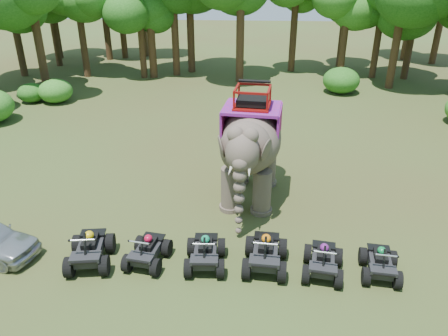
{
  "coord_description": "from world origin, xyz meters",
  "views": [
    {
      "loc": [
        0.9,
        -13.08,
        8.94
      ],
      "look_at": [
        0.0,
        1.2,
        1.9
      ],
      "focal_mm": 35.0,
      "sensor_mm": 36.0,
      "label": 1
    }
  ],
  "objects_px": {
    "atv_0": "(89,246)",
    "atv_2": "(205,249)",
    "atv_1": "(147,247)",
    "atv_5": "(381,260)",
    "atv_3": "(266,249)",
    "elephant": "(251,144)",
    "atv_4": "(323,257)"
  },
  "relations": [
    {
      "from": "atv_0",
      "to": "atv_2",
      "type": "height_order",
      "value": "atv_0"
    },
    {
      "from": "atv_0",
      "to": "atv_1",
      "type": "relative_size",
      "value": 1.14
    },
    {
      "from": "atv_5",
      "to": "atv_3",
      "type": "bearing_deg",
      "value": -175.74
    },
    {
      "from": "elephant",
      "to": "atv_3",
      "type": "relative_size",
      "value": 3.02
    },
    {
      "from": "atv_2",
      "to": "atv_4",
      "type": "height_order",
      "value": "atv_2"
    },
    {
      "from": "atv_0",
      "to": "atv_3",
      "type": "xyz_separation_m",
      "value": [
        5.56,
        0.15,
        0.01
      ]
    },
    {
      "from": "atv_4",
      "to": "atv_3",
      "type": "bearing_deg",
      "value": -177.28
    },
    {
      "from": "atv_4",
      "to": "atv_5",
      "type": "relative_size",
      "value": 1.06
    },
    {
      "from": "atv_3",
      "to": "atv_5",
      "type": "relative_size",
      "value": 1.19
    },
    {
      "from": "atv_0",
      "to": "atv_4",
      "type": "height_order",
      "value": "atv_0"
    },
    {
      "from": "atv_3",
      "to": "atv_5",
      "type": "height_order",
      "value": "atv_3"
    },
    {
      "from": "atv_0",
      "to": "atv_1",
      "type": "height_order",
      "value": "atv_0"
    },
    {
      "from": "elephant",
      "to": "atv_3",
      "type": "distance_m",
      "value": 4.82
    },
    {
      "from": "elephant",
      "to": "atv_2",
      "type": "height_order",
      "value": "elephant"
    },
    {
      "from": "atv_2",
      "to": "atv_1",
      "type": "bearing_deg",
      "value": 177.22
    },
    {
      "from": "atv_0",
      "to": "atv_5",
      "type": "distance_m",
      "value": 9.07
    },
    {
      "from": "elephant",
      "to": "atv_2",
      "type": "bearing_deg",
      "value": -99.75
    },
    {
      "from": "atv_1",
      "to": "atv_2",
      "type": "distance_m",
      "value": 1.85
    },
    {
      "from": "atv_2",
      "to": "atv_5",
      "type": "height_order",
      "value": "atv_2"
    },
    {
      "from": "atv_0",
      "to": "atv_3",
      "type": "height_order",
      "value": "atv_3"
    },
    {
      "from": "atv_2",
      "to": "atv_5",
      "type": "distance_m",
      "value": 5.4
    },
    {
      "from": "atv_1",
      "to": "atv_3",
      "type": "distance_m",
      "value": 3.74
    },
    {
      "from": "atv_4",
      "to": "atv_5",
      "type": "distance_m",
      "value": 1.75
    },
    {
      "from": "elephant",
      "to": "atv_2",
      "type": "relative_size",
      "value": 3.27
    },
    {
      "from": "atv_3",
      "to": "atv_2",
      "type": "bearing_deg",
      "value": -174.46
    },
    {
      "from": "atv_3",
      "to": "atv_0",
      "type": "bearing_deg",
      "value": -173.99
    },
    {
      "from": "atv_2",
      "to": "atv_4",
      "type": "distance_m",
      "value": 3.65
    },
    {
      "from": "atv_0",
      "to": "atv_1",
      "type": "bearing_deg",
      "value": -3.92
    },
    {
      "from": "atv_3",
      "to": "atv_4",
      "type": "distance_m",
      "value": 1.78
    },
    {
      "from": "elephant",
      "to": "atv_4",
      "type": "distance_m",
      "value": 5.5
    },
    {
      "from": "elephant",
      "to": "atv_1",
      "type": "bearing_deg",
      "value": -118.49
    },
    {
      "from": "atv_2",
      "to": "atv_4",
      "type": "xyz_separation_m",
      "value": [
        3.65,
        -0.16,
        -0.02
      ]
    }
  ]
}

